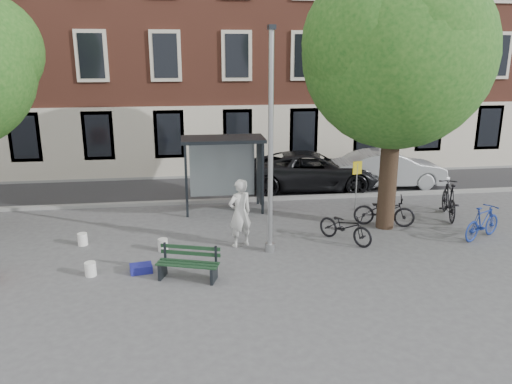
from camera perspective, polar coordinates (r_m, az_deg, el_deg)
The scene contains 21 objects.
ground at distance 14.25m, azimuth 1.59°, elevation -6.78°, with size 90.00×90.00×0.00m, color #4C4C4F.
road at distance 20.83m, azimuth -1.53°, elevation 0.54°, with size 40.00×4.00×0.01m, color #28282B.
curb_near at distance 18.90m, azimuth -0.87°, elevation -0.87°, with size 40.00×0.25×0.12m, color gray.
curb_far at distance 22.74m, azimuth -2.09°, elevation 1.97°, with size 40.00×0.25×0.12m, color gray.
building_row at distance 26.13m, azimuth -3.18°, elevation 19.07°, with size 30.00×8.00×14.00m, color brown.
lamppost at distance 13.44m, azimuth 1.68°, elevation 4.26°, with size 0.28×0.35×6.11m.
tree_right at distance 15.65m, azimuth 16.11°, elevation 15.73°, with size 5.76×5.60×8.20m.
bus_shelter at distance 17.53m, azimuth -2.52°, elevation 4.06°, with size 2.85×1.45×2.62m.
painter at distance 14.30m, azimuth -1.85°, elevation -2.43°, with size 0.73×0.48×2.00m, color silver.
bench at distance 12.59m, azimuth -7.73°, elevation -8.24°, with size 1.62×0.94×0.79m.
bike_a at distance 16.64m, azimuth 14.44°, elevation -2.09°, with size 0.67×1.93×1.01m, color black.
bike_b at distance 16.48m, azimuth 24.48°, elevation -3.17°, with size 0.49×1.73×1.04m, color navy.
bike_c at distance 14.99m, azimuth 10.18°, elevation -3.90°, with size 0.64×1.84×0.97m, color black.
bike_d at distance 18.10m, azimuth 21.19°, elevation -0.83°, with size 0.59×2.10×1.26m, color black.
car_dark at distance 20.64m, azimuth 6.47°, elevation 2.47°, with size 2.53×5.50×1.53m, color black.
car_silver at distance 21.47m, azimuth 14.91°, elevation 2.55°, with size 1.61×4.63×1.53m, color #A0A3A7.
blue_crate at distance 13.26m, azimuth -13.00°, elevation -8.50°, with size 0.55×0.40×0.20m, color navy.
bucket_a at distance 13.36m, azimuth -18.39°, elevation -8.36°, with size 0.28×0.28×0.36m, color white.
bucket_b at distance 15.47m, azimuth -19.21°, elevation -5.12°, with size 0.28×0.28×0.36m, color white.
bucket_c at distance 14.44m, azimuth -10.59°, elevation -5.97°, with size 0.28×0.28×0.36m, color silver.
notice_sign at distance 17.07m, azimuth 11.45°, elevation 1.72°, with size 0.33×0.10×1.94m.
Camera 1 is at (-2.18, -12.99, 5.44)m, focal length 35.00 mm.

